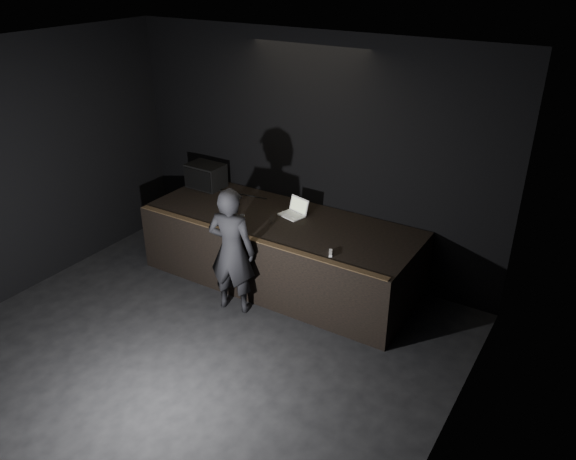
% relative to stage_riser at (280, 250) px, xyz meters
% --- Properties ---
extents(ground, '(7.00, 7.00, 0.00)m').
position_rel_stage_riser_xyz_m(ground, '(0.00, -2.73, -0.50)').
color(ground, black).
rests_on(ground, ground).
extents(room_walls, '(6.10, 7.10, 3.52)m').
position_rel_stage_riser_xyz_m(room_walls, '(0.00, -2.73, 1.52)').
color(room_walls, black).
rests_on(room_walls, ground).
extents(stage_riser, '(4.00, 1.50, 1.00)m').
position_rel_stage_riser_xyz_m(stage_riser, '(0.00, 0.00, 0.00)').
color(stage_riser, black).
rests_on(stage_riser, ground).
extents(riser_lip, '(3.92, 0.10, 0.01)m').
position_rel_stage_riser_xyz_m(riser_lip, '(0.00, -0.71, 0.51)').
color(riser_lip, brown).
rests_on(riser_lip, stage_riser).
extents(stage_monitor, '(0.58, 0.43, 0.38)m').
position_rel_stage_riser_xyz_m(stage_monitor, '(-1.67, 0.40, 0.69)').
color(stage_monitor, black).
rests_on(stage_monitor, stage_riser).
extents(cable, '(0.83, 0.14, 0.02)m').
position_rel_stage_riser_xyz_m(cable, '(-0.97, 0.43, 0.51)').
color(cable, black).
rests_on(cable, stage_riser).
extents(laptop, '(0.41, 0.39, 0.24)m').
position_rel_stage_riser_xyz_m(laptop, '(0.09, 0.24, 0.56)').
color(laptop, white).
rests_on(laptop, stage_riser).
extents(beer_can, '(0.07, 0.07, 0.17)m').
position_rel_stage_riser_xyz_m(beer_can, '(-0.33, -0.45, 0.58)').
color(beer_can, silver).
rests_on(beer_can, stage_riser).
extents(plastic_cup, '(0.08, 0.08, 0.10)m').
position_rel_stage_riser_xyz_m(plastic_cup, '(-0.04, -0.15, 0.55)').
color(plastic_cup, white).
rests_on(plastic_cup, stage_riser).
extents(wii_remote, '(0.11, 0.17, 0.03)m').
position_rel_stage_riser_xyz_m(wii_remote, '(1.09, -0.52, 0.52)').
color(wii_remote, silver).
rests_on(wii_remote, stage_riser).
extents(person, '(0.72, 0.55, 1.78)m').
position_rel_stage_riser_xyz_m(person, '(-0.15, -0.95, 0.39)').
color(person, black).
rests_on(person, ground).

